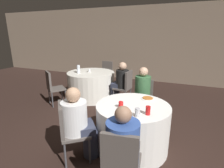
# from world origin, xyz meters

# --- Properties ---
(ground_plane) EXTENTS (16.00, 16.00, 0.00)m
(ground_plane) POSITION_xyz_m (0.00, 0.00, 0.00)
(ground_plane) COLOR black
(wall_back) EXTENTS (16.00, 0.06, 2.80)m
(wall_back) POSITION_xyz_m (0.00, 4.47, 1.40)
(wall_back) COLOR gray
(wall_back) RESTS_ON ground_plane
(table_near) EXTENTS (1.15, 1.15, 0.75)m
(table_near) POSITION_xyz_m (0.13, 0.12, 0.37)
(table_near) COLOR white
(table_near) RESTS_ON ground_plane
(table_far) EXTENTS (1.34, 1.34, 0.75)m
(table_far) POSITION_xyz_m (-1.64, 1.94, 0.37)
(table_far) COLOR white
(table_far) RESTS_ON ground_plane
(chair_near_southwest) EXTENTS (0.56, 0.56, 0.90)m
(chair_near_southwest) POSITION_xyz_m (-0.63, -0.52, 0.53)
(chair_near_southwest) COLOR #59514C
(chair_near_southwest) RESTS_ON ground_plane
(chair_near_north) EXTENTS (0.43, 0.43, 0.90)m
(chair_near_north) POSITION_xyz_m (0.06, 1.11, 0.53)
(chair_near_north) COLOR #59514C
(chair_near_north) RESTS_ON ground_plane
(chair_near_south) EXTENTS (0.46, 0.46, 0.90)m
(chair_near_south) POSITION_xyz_m (0.29, -0.86, 0.53)
(chair_near_south) COLOR #59514C
(chair_near_south) RESTS_ON ground_plane
(chair_far_southwest) EXTENTS (0.56, 0.56, 0.90)m
(chair_far_southwest) POSITION_xyz_m (-2.27, 1.05, 0.53)
(chair_far_southwest) COLOR #59514C
(chair_far_southwest) RESTS_ON ground_plane
(chair_far_north) EXTENTS (0.40, 0.41, 0.90)m
(chair_far_north) POSITION_xyz_m (-1.65, 3.02, 0.53)
(chair_far_north) COLOR #59514C
(chair_far_north) RESTS_ON ground_plane
(chair_far_east) EXTENTS (0.44, 0.44, 0.90)m
(chair_far_east) POSITION_xyz_m (-0.56, 1.84, 0.53)
(chair_far_east) COLOR #59514C
(chair_far_east) RESTS_ON ground_plane
(person_green_jacket) EXTENTS (0.32, 0.49, 1.18)m
(person_green_jacket) POSITION_xyz_m (0.08, 0.94, 0.59)
(person_green_jacket) COLOR black
(person_green_jacket) RESTS_ON ground_plane
(person_white_shirt) EXTENTS (0.50, 0.49, 1.12)m
(person_white_shirt) POSITION_xyz_m (-0.51, -0.42, 0.58)
(person_white_shirt) COLOR #33384C
(person_white_shirt) RESTS_ON ground_plane
(person_black_shirt) EXTENTS (0.51, 0.35, 1.11)m
(person_black_shirt) POSITION_xyz_m (-0.73, 1.85, 0.57)
(person_black_shirt) COLOR #33384C
(person_black_shirt) RESTS_ON ground_plane
(person_blue_shirt) EXTENTS (0.40, 0.52, 1.11)m
(person_blue_shirt) POSITION_xyz_m (0.26, -0.70, 0.57)
(person_blue_shirt) COLOR #4C4238
(person_blue_shirt) RESTS_ON ground_plane
(pizza_plate_near) EXTENTS (0.24, 0.24, 0.02)m
(pizza_plate_near) POSITION_xyz_m (0.28, 0.49, 0.76)
(pizza_plate_near) COLOR white
(pizza_plate_near) RESTS_ON table_near
(soda_can_red) EXTENTS (0.07, 0.07, 0.12)m
(soda_can_red) POSITION_xyz_m (0.41, -0.12, 0.81)
(soda_can_red) COLOR red
(soda_can_red) RESTS_ON table_near
(soda_can_silver) EXTENTS (0.07, 0.07, 0.12)m
(soda_can_silver) POSITION_xyz_m (0.29, -0.23, 0.81)
(soda_can_silver) COLOR silver
(soda_can_silver) RESTS_ON table_near
(cup_near) EXTENTS (0.07, 0.07, 0.10)m
(cup_near) POSITION_xyz_m (-0.01, -0.04, 0.80)
(cup_near) COLOR red
(cup_near) RESTS_ON table_near
(bottle_far) EXTENTS (0.09, 0.09, 0.22)m
(bottle_far) POSITION_xyz_m (-1.90, 1.71, 0.86)
(bottle_far) COLOR silver
(bottle_far) RESTS_ON table_far
(cup_far) EXTENTS (0.07, 0.07, 0.09)m
(cup_far) POSITION_xyz_m (-1.68, 1.93, 0.79)
(cup_far) COLOR white
(cup_far) RESTS_ON table_far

